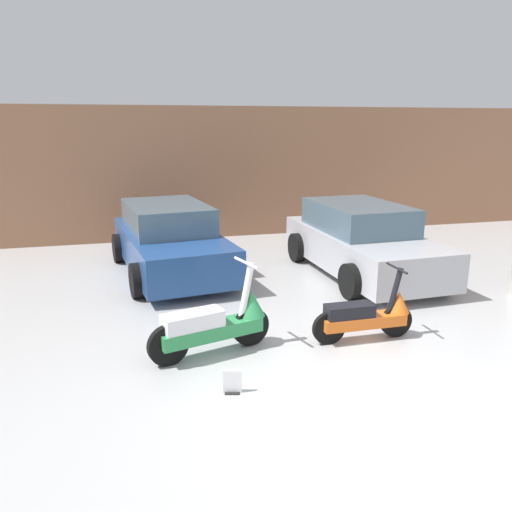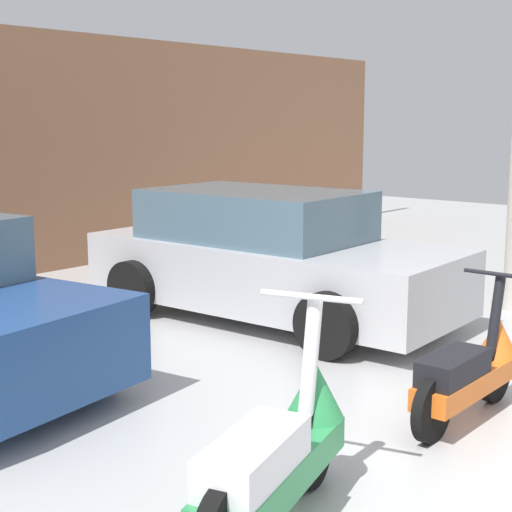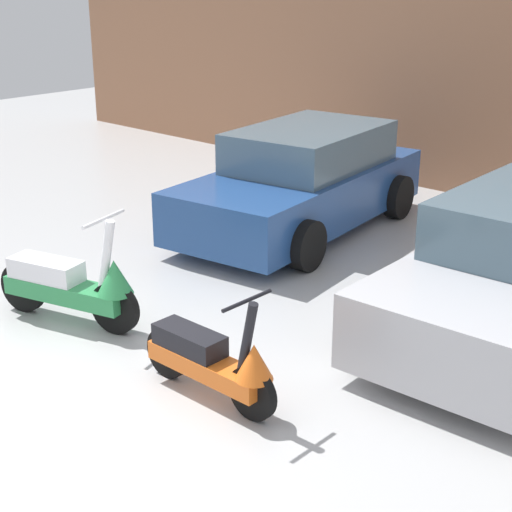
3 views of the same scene
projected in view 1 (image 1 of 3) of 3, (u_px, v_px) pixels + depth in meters
ground_plane at (359, 391)px, 5.39m from camera, size 28.00×28.00×0.00m
wall_back at (221, 173)px, 12.41m from camera, size 19.60×0.12×3.22m
scooter_front_left at (216, 323)px, 6.17m from camera, size 1.59×0.75×1.14m
scooter_front_right at (368, 315)px, 6.58m from camera, size 1.41×0.51×0.98m
car_rear_left at (170, 240)px, 9.57m from camera, size 2.26×4.05×1.32m
car_rear_center at (361, 241)px, 9.50m from camera, size 2.02×3.98×1.33m
placard_near_left_scooter at (232, 383)px, 5.32m from camera, size 0.20×0.16×0.26m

